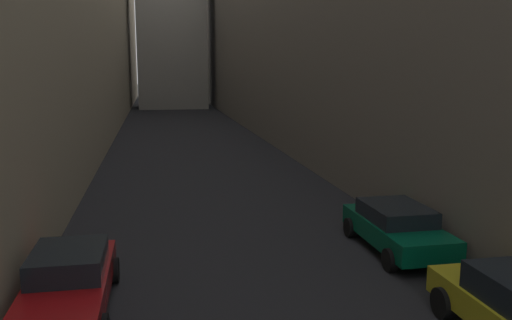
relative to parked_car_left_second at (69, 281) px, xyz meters
The scene contains 4 objects.
ground_plane 35.47m from the parked_car_left_second, 82.87° to the left, with size 264.00×264.00×0.00m, color black.
building_block_right 41.71m from the parked_car_left_second, 66.06° to the left, with size 13.22×108.00×19.78m, color #60594F.
parked_car_left_second is the anchor object (origin of this frame).
parked_car_right_third 9.12m from the parked_car_left_second, 15.31° to the left, with size 1.99×4.31×1.35m.
Camera 1 is at (-2.44, 1.30, 5.30)m, focal length 37.31 mm.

